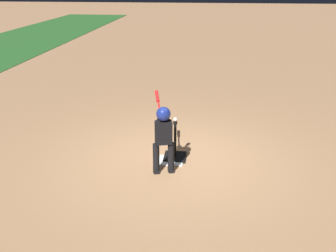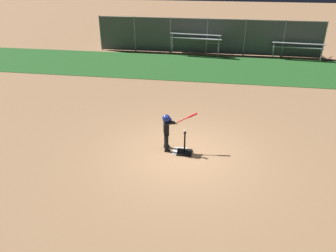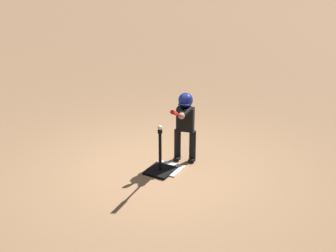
# 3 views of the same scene
# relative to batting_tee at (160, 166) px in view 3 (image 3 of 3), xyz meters

# --- Properties ---
(ground_plane) EXTENTS (90.00, 90.00, 0.00)m
(ground_plane) POSITION_rel_batting_tee_xyz_m (-0.03, -0.03, -0.10)
(ground_plane) COLOR #AD7F56
(home_plate) EXTENTS (0.46, 0.46, 0.02)m
(home_plate) POSITION_rel_batting_tee_xyz_m (-0.14, 0.06, -0.09)
(home_plate) COLOR white
(home_plate) RESTS_ON ground_plane
(batting_tee) EXTENTS (0.45, 0.41, 0.73)m
(batting_tee) POSITION_rel_batting_tee_xyz_m (0.00, 0.00, 0.00)
(batting_tee) COLOR black
(batting_tee) RESTS_ON ground_plane
(batter_child) EXTENTS (1.04, 0.47, 1.22)m
(batter_child) POSITION_rel_batting_tee_xyz_m (-0.55, 0.15, 0.66)
(batter_child) COLOR black
(batter_child) RESTS_ON ground_plane
(baseball) EXTENTS (0.07, 0.07, 0.07)m
(baseball) POSITION_rel_batting_tee_xyz_m (0.00, 0.00, 0.67)
(baseball) COLOR white
(baseball) RESTS_ON batting_tee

